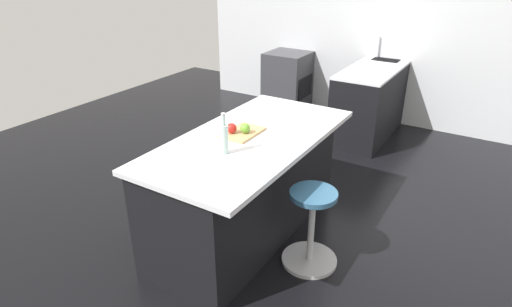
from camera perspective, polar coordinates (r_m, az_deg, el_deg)
The scene contains 10 objects.
ground_plane at distance 4.07m, azimuth 0.04°, elevation -8.10°, with size 8.12×8.12×0.00m, color black.
interior_partition_left at distance 6.31m, azimuth 15.88°, elevation 17.38°, with size 0.15×5.30×2.91m.
sink_cabinet at distance 6.13m, azimuth 15.99°, elevation 7.55°, with size 2.11×0.60×1.19m.
oven_range at distance 6.63m, azimuth 4.23°, elevation 9.58°, with size 0.60×0.61×0.88m.
kitchen_island at distance 3.63m, azimuth -1.31°, elevation -4.10°, with size 1.97×0.97×0.91m.
stool_by_window at distance 3.37m, azimuth 7.37°, elevation -10.09°, with size 0.44×0.44×0.64m.
cutting_board at distance 3.46m, azimuth -1.82°, elevation 2.82°, with size 0.36×0.24×0.02m, color tan.
apple_red at distance 3.42m, azimuth -3.27°, elevation 3.40°, with size 0.08×0.08×0.08m, color red.
apple_green at distance 3.41m, azimuth -1.45°, elevation 3.39°, with size 0.08×0.08×0.08m, color #609E2D.
water_bottle at distance 3.08m, azimuth -4.29°, elevation 2.09°, with size 0.06×0.06×0.31m.
Camera 1 is at (2.88, 1.78, 2.26)m, focal length 29.96 mm.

